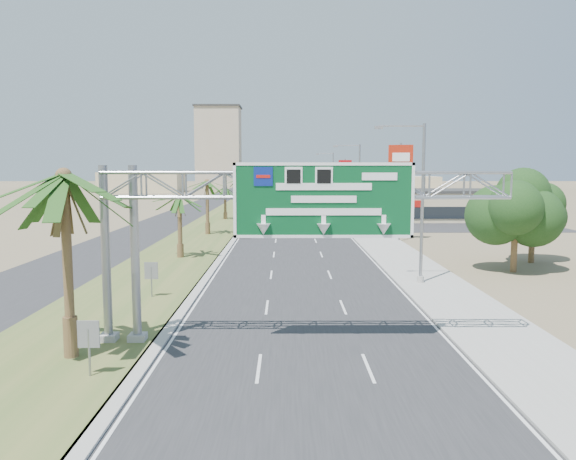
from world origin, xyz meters
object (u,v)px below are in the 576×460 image
(car_far, at_px, (278,202))
(pole_sign_blue, at_px, (393,182))
(store_building, at_px, (449,206))
(pole_sign_red_near, at_px, (401,163))
(car_right_lane, at_px, (306,213))
(signal_mast, at_px, (326,184))
(car_left_lane, at_px, (244,230))
(pole_sign_red_far, at_px, (345,170))
(sign_gantry, at_px, (284,198))
(palm_near, at_px, (64,178))
(car_mid_lane, at_px, (304,228))

(car_far, xyz_separation_m, pole_sign_blue, (15.00, -38.00, 4.91))
(store_building, distance_m, pole_sign_red_near, 26.48)
(car_right_lane, bearing_deg, pole_sign_red_near, -64.19)
(car_right_lane, relative_size, pole_sign_blue, 0.71)
(signal_mast, bearing_deg, car_right_lane, -129.23)
(store_building, bearing_deg, car_far, 129.46)
(signal_mast, bearing_deg, car_left_lane, -113.06)
(signal_mast, bearing_deg, pole_sign_red_far, 68.73)
(sign_gantry, xyz_separation_m, pole_sign_red_near, (11.42, 32.98, 1.67))
(car_left_lane, bearing_deg, car_far, 79.55)
(palm_near, distance_m, pole_sign_blue, 54.27)
(store_building, xyz_separation_m, pole_sign_blue, (-9.45, -8.29, 3.55))
(sign_gantry, bearing_deg, car_right_lane, 86.99)
(sign_gantry, height_order, car_left_lane, sign_gantry)
(car_mid_lane, height_order, pole_sign_red_far, pole_sign_red_far)
(store_building, distance_m, car_far, 38.51)
(car_far, relative_size, pole_sign_blue, 0.58)
(sign_gantry, distance_m, car_far, 85.97)
(sign_gantry, distance_m, pole_sign_blue, 49.68)
(car_mid_lane, height_order, car_far, car_mid_lane)
(car_far, xyz_separation_m, pole_sign_red_far, (11.46, -13.91, 6.34))
(palm_near, bearing_deg, pole_sign_blue, 66.37)
(store_building, bearing_deg, pole_sign_blue, -138.74)
(signal_mast, height_order, car_right_lane, signal_mast)
(palm_near, xyz_separation_m, pole_sign_blue, (21.75, 49.71, -1.38))
(pole_sign_red_far, bearing_deg, car_mid_lane, -103.76)
(sign_gantry, xyz_separation_m, pole_sign_blue, (13.61, 47.78, -0.51))
(car_right_lane, relative_size, car_far, 1.21)
(car_mid_lane, distance_m, car_right_lane, 18.65)
(car_left_lane, xyz_separation_m, car_far, (3.04, 48.80, -0.07))
(pole_sign_red_near, bearing_deg, signal_mast, 100.12)
(pole_sign_red_far, bearing_deg, car_right_lane, -117.03)
(store_building, xyz_separation_m, car_mid_lane, (-20.92, -16.54, -1.33))
(car_far, bearing_deg, car_right_lane, -79.99)
(palm_near, bearing_deg, signal_mast, 77.34)
(car_mid_lane, height_order, pole_sign_red_near, pole_sign_red_near)
(sign_gantry, bearing_deg, car_far, 90.93)
(car_left_lane, xyz_separation_m, pole_sign_red_far, (14.50, 34.90, 6.26))
(signal_mast, xyz_separation_m, car_left_lane, (-10.67, -25.06, -4.14))
(car_right_lane, xyz_separation_m, pole_sign_blue, (10.55, -10.38, 4.81))
(sign_gantry, bearing_deg, pole_sign_red_far, 82.03)
(sign_gantry, distance_m, pole_sign_red_far, 72.59)
(store_building, bearing_deg, sign_gantry, -112.36)
(store_building, relative_size, pole_sign_blue, 2.39)
(car_mid_lane, bearing_deg, store_building, 31.25)
(car_mid_lane, bearing_deg, sign_gantry, -100.17)
(sign_gantry, bearing_deg, store_building, 67.64)
(pole_sign_red_near, bearing_deg, car_right_lane, 108.37)
(car_right_lane, relative_size, pole_sign_red_near, 0.55)
(sign_gantry, distance_m, palm_near, 8.41)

